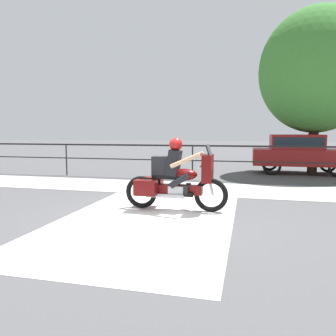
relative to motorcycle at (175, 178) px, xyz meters
The scene contains 7 objects.
ground_plane 0.98m from the motorcycle, 125.86° to the right, with size 120.00×120.00×0.00m, color #4C4C4F.
sidewalk_band 2.96m from the motorcycle, 97.97° to the left, with size 44.00×2.40×0.01m, color #A8A59E.
crosswalk_band 1.09m from the motorcycle, 115.91° to the right, with size 3.35×6.00×0.01m, color silver.
fence_railing 4.79m from the motorcycle, 94.79° to the left, with size 36.00×0.05×1.26m.
motorcycle is the anchor object (origin of this frame).
parked_car 8.36m from the motorcycle, 64.26° to the left, with size 3.92×1.77×1.62m.
tree_behind_sign 9.31m from the motorcycle, 61.27° to the left, with size 4.52×4.52×6.67m.
Camera 1 is at (1.94, -6.39, 1.71)m, focal length 35.00 mm.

